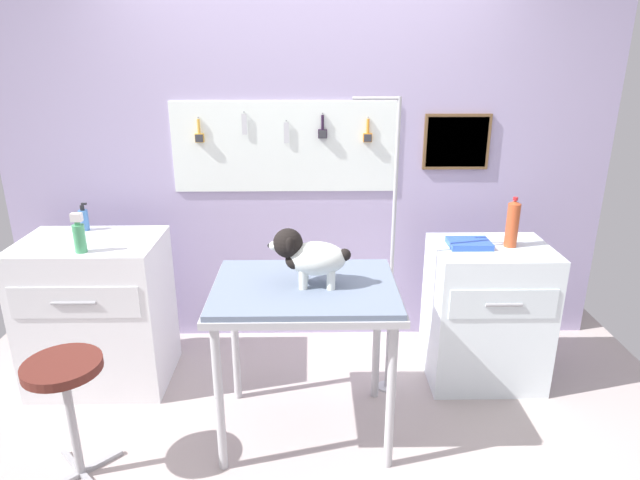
# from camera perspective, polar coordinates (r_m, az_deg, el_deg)

# --- Properties ---
(ground) EXTENTS (4.40, 4.00, 0.04)m
(ground) POSITION_cam_1_polar(r_m,az_deg,el_deg) (3.02, -1.33, -21.57)
(ground) COLOR #B3A4A1
(rear_wall_panel) EXTENTS (4.00, 0.11, 2.30)m
(rear_wall_panel) POSITION_cam_1_polar(r_m,az_deg,el_deg) (3.65, -1.32, 6.69)
(rear_wall_panel) COLOR #AC9EC7
(rear_wall_panel) RESTS_ON ground
(grooming_table) EXTENTS (0.93, 0.70, 0.85)m
(grooming_table) POSITION_cam_1_polar(r_m,az_deg,el_deg) (2.74, -1.58, -6.38)
(grooming_table) COLOR #B7B7BC
(grooming_table) RESTS_ON ground
(grooming_arm) EXTENTS (0.30, 0.11, 1.73)m
(grooming_arm) POSITION_cam_1_polar(r_m,az_deg,el_deg) (3.09, 7.36, -2.57)
(grooming_arm) COLOR #B7B7BC
(grooming_arm) RESTS_ON ground
(dog) EXTENTS (0.40, 0.20, 0.29)m
(dog) POSITION_cam_1_polar(r_m,az_deg,el_deg) (2.64, -1.23, -1.65)
(dog) COLOR white
(dog) RESTS_ON grooming_table
(counter_left) EXTENTS (0.80, 0.58, 0.91)m
(counter_left) POSITION_cam_1_polar(r_m,az_deg,el_deg) (3.57, -22.16, -7.00)
(counter_left) COLOR white
(counter_left) RESTS_ON ground
(cabinet_right) EXTENTS (0.68, 0.54, 0.87)m
(cabinet_right) POSITION_cam_1_polar(r_m,az_deg,el_deg) (3.50, 16.92, -7.35)
(cabinet_right) COLOR white
(cabinet_right) RESTS_ON ground
(stool) EXTENTS (0.35, 0.35, 0.63)m
(stool) POSITION_cam_1_polar(r_m,az_deg,el_deg) (2.81, -25.08, -13.47)
(stool) COLOR #9E9EA3
(stool) RESTS_ON ground
(spray_bottle_short) EXTENTS (0.06, 0.06, 0.17)m
(spray_bottle_short) POSITION_cam_1_polar(r_m,az_deg,el_deg) (3.59, -23.46, 1.98)
(spray_bottle_short) COLOR #4277BC
(spray_bottle_short) RESTS_ON counter_left
(detangler_spray) EXTENTS (0.06, 0.06, 0.22)m
(detangler_spray) POSITION_cam_1_polar(r_m,az_deg,el_deg) (3.20, -23.87, 0.42)
(detangler_spray) COLOR #479F67
(detangler_spray) RESTS_ON counter_left
(soda_bottle) EXTENTS (0.07, 0.07, 0.30)m
(soda_bottle) POSITION_cam_1_polar(r_m,az_deg,el_deg) (3.33, 19.48, 1.63)
(soda_bottle) COLOR #B94A26
(soda_bottle) RESTS_ON cabinet_right
(supply_tray) EXTENTS (0.24, 0.18, 0.04)m
(supply_tray) POSITION_cam_1_polar(r_m,az_deg,el_deg) (3.29, 15.32, -0.35)
(supply_tray) COLOR blue
(supply_tray) RESTS_ON cabinet_right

